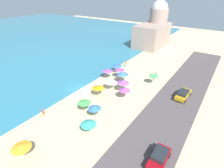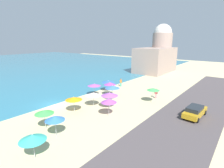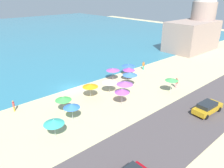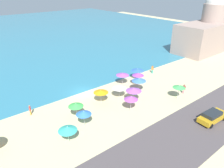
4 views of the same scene
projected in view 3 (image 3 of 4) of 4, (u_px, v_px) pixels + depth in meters
name	position (u px, v px, depth m)	size (l,w,h in m)	color
ground_plane	(71.00, 89.00, 35.90)	(160.00, 160.00, 0.00)	#C5B98A
coastal_road	(160.00, 140.00, 23.50)	(80.00, 8.00, 0.06)	#4B4345
beach_umbrella_0	(172.00, 79.00, 33.50)	(2.01, 2.01, 2.52)	#B2B2B7
beach_umbrella_1	(128.00, 65.00, 40.81)	(2.47, 2.47, 2.23)	#B2B2B7
beach_umbrella_2	(63.00, 99.00, 27.95)	(2.10, 2.10, 2.37)	#B2B2B7
beach_umbrella_3	(125.00, 83.00, 32.25)	(2.47, 2.47, 2.57)	#B2B2B7
beach_umbrella_4	(122.00, 91.00, 29.87)	(2.07, 2.07, 2.55)	#B2B2B7
beach_umbrella_5	(110.00, 81.00, 33.67)	(2.33, 2.33, 2.23)	#B2B2B7
beach_umbrella_6	(113.00, 69.00, 38.35)	(2.40, 2.40, 2.32)	#B2B2B7
beach_umbrella_7	(54.00, 122.00, 23.23)	(2.25, 2.25, 2.28)	#B2B2B7
beach_umbrella_8	(130.00, 74.00, 35.54)	(2.44, 2.44, 2.66)	#B2B2B7
beach_umbrella_9	(72.00, 106.00, 26.08)	(2.02, 2.02, 2.47)	#B2B2B7
beach_umbrella_10	(90.00, 85.00, 31.97)	(2.31, 2.31, 2.30)	#B2B2B7
beach_umbrella_12	(129.00, 69.00, 37.83)	(2.15, 2.15, 2.62)	#B2B2B7
bather_0	(14.00, 105.00, 28.83)	(0.34, 0.53, 1.58)	orange
bather_1	(176.00, 82.00, 35.79)	(0.27, 0.57, 1.77)	pink
bather_2	(143.00, 65.00, 44.08)	(0.26, 0.57, 1.78)	teal
parked_car_0	(207.00, 107.00, 28.36)	(4.67, 2.13, 1.50)	#B78818
harbor_fortress	(196.00, 29.00, 58.30)	(15.07, 8.49, 15.05)	gray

